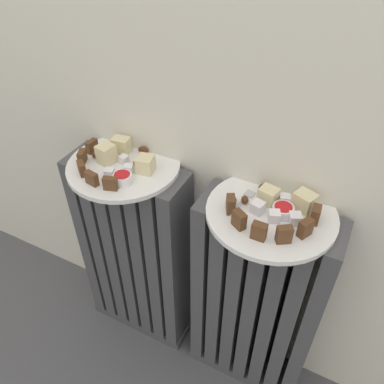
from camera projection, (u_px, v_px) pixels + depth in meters
name	position (u px, v px, depth m)	size (l,w,h in m)	color
radiator_left	(136.00, 256.00, 1.18)	(0.34, 0.12, 0.66)	#47474C
radiator_right	(255.00, 305.00, 1.05)	(0.34, 0.12, 0.66)	#47474C
plate_left	(124.00, 165.00, 0.96)	(0.28, 0.28, 0.01)	white
plate_right	(271.00, 213.00, 0.83)	(0.28, 0.28, 0.01)	white
dark_cake_slice_left_0	(92.00, 146.00, 0.99)	(0.03, 0.01, 0.03)	#56351E
dark_cake_slice_left_1	(82.00, 157.00, 0.95)	(0.03, 0.01, 0.03)	#56351E
dark_cake_slice_left_2	(82.00, 168.00, 0.92)	(0.03, 0.01, 0.03)	#56351E
dark_cake_slice_left_3	(92.00, 178.00, 0.89)	(0.03, 0.01, 0.03)	#56351E
dark_cake_slice_left_4	(110.00, 184.00, 0.87)	(0.03, 0.01, 0.03)	#56351E
marble_cake_slice_left_0	(121.00, 145.00, 0.98)	(0.04, 0.03, 0.04)	beige
marble_cake_slice_left_1	(145.00, 164.00, 0.92)	(0.04, 0.04, 0.04)	beige
marble_cake_slice_left_2	(106.00, 154.00, 0.95)	(0.04, 0.04, 0.05)	beige
turkish_delight_left_0	(124.00, 159.00, 0.96)	(0.02, 0.02, 0.02)	white
turkish_delight_left_1	(129.00, 169.00, 0.92)	(0.02, 0.02, 0.02)	white
turkish_delight_left_2	(110.00, 173.00, 0.91)	(0.02, 0.02, 0.02)	white
medjool_date_left_0	(143.00, 150.00, 0.99)	(0.03, 0.02, 0.02)	#4C2814
medjool_date_left_1	(137.00, 163.00, 0.95)	(0.02, 0.02, 0.02)	#4C2814
medjool_date_left_2	(97.00, 155.00, 0.97)	(0.02, 0.02, 0.02)	#4C2814
jam_bowl_left	(122.00, 178.00, 0.89)	(0.05, 0.05, 0.02)	white
dark_cake_slice_right_0	(231.00, 204.00, 0.81)	(0.03, 0.02, 0.04)	#56351E
dark_cake_slice_right_1	(239.00, 220.00, 0.78)	(0.03, 0.02, 0.04)	#56351E
dark_cake_slice_right_2	(259.00, 231.00, 0.75)	(0.03, 0.02, 0.04)	#56351E
dark_cake_slice_right_3	(284.00, 235.00, 0.75)	(0.03, 0.02, 0.04)	#56351E
dark_cake_slice_right_4	(305.00, 228.00, 0.76)	(0.03, 0.02, 0.04)	#56351E
dark_cake_slice_right_5	(315.00, 215.00, 0.79)	(0.03, 0.02, 0.04)	#56351E
marble_cake_slice_right_0	(304.00, 201.00, 0.82)	(0.04, 0.04, 0.04)	beige
marble_cake_slice_right_1	(268.00, 196.00, 0.83)	(0.04, 0.03, 0.04)	beige
turkish_delight_right_0	(295.00, 219.00, 0.79)	(0.02, 0.02, 0.02)	white
turkish_delight_right_1	(284.00, 199.00, 0.84)	(0.02, 0.02, 0.02)	white
turkish_delight_right_2	(274.00, 216.00, 0.80)	(0.02, 0.02, 0.02)	white
turkish_delight_right_3	(258.00, 207.00, 0.82)	(0.03, 0.03, 0.03)	white
medjool_date_right_0	(299.00, 193.00, 0.86)	(0.03, 0.02, 0.02)	#4C2814
medjool_date_right_1	(232.00, 199.00, 0.84)	(0.02, 0.02, 0.02)	#4C2814
medjool_date_right_2	(263.00, 187.00, 0.88)	(0.02, 0.02, 0.01)	#4C2814
medjool_date_right_3	(245.00, 200.00, 0.84)	(0.02, 0.02, 0.01)	#4C2814
jam_bowl_right	(283.00, 210.00, 0.81)	(0.05, 0.05, 0.02)	white
fork	(243.00, 201.00, 0.85)	(0.03, 0.10, 0.00)	#B7B7BC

